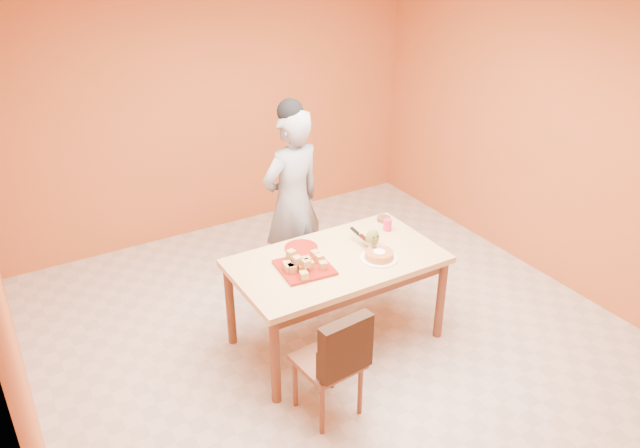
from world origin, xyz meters
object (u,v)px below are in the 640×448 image
egg_ornament (372,238)px  magenta_glass (388,225)px  red_dinner_plate (301,248)px  dining_table (337,269)px  dining_chair (329,360)px  checker_tin (384,219)px  person (292,202)px  sponge_cake (379,255)px  pastry_platter (305,267)px

egg_ornament → magenta_glass: bearing=7.4°
red_dinner_plate → dining_table: bearing=-59.4°
dining_chair → checker_tin: size_ratio=7.63×
egg_ornament → checker_tin: size_ratio=1.29×
dining_chair → egg_ornament: egg_ornament is taller
dining_chair → person: (0.57, 1.56, 0.40)m
person → red_dinner_plate: (-0.26, -0.62, -0.08)m
egg_ornament → magenta_glass: 0.31m
person → sponge_cake: bearing=88.3°
sponge_cake → person: bearing=99.3°
checker_tin → person: bearing=136.2°
red_dinner_plate → magenta_glass: bearing=-7.0°
sponge_cake → dining_table: bearing=147.8°
dining_chair → egg_ornament: 1.13m
person → checker_tin: bearing=125.2°
dining_table → magenta_glass: bearing=16.3°
dining_table → person: (0.10, 0.89, 0.18)m
person → sponge_cake: 1.08m
egg_ornament → red_dinner_plate: bearing=130.7°
person → red_dinner_plate: bearing=56.5°
pastry_platter → sponge_cake: sponge_cake is taller
sponge_cake → checker_tin: bearing=51.1°
dining_chair → pastry_platter: bearing=69.4°
person → red_dinner_plate: size_ratio=6.52×
dining_table → person: 0.92m
sponge_cake → magenta_glass: magenta_glass is taller
dining_table → egg_ornament: 0.38m
dining_chair → red_dinner_plate: 1.04m
dining_chair → person: bearing=65.1°
egg_ornament → checker_tin: bearing=19.5°
sponge_cake → egg_ornament: bearing=70.1°
dining_table → egg_ornament: (0.34, 0.02, 0.17)m
dining_chair → magenta_glass: size_ratio=8.92×
red_dinner_plate → magenta_glass: 0.77m
dining_table → sponge_cake: bearing=-32.2°
dining_table → checker_tin: size_ratio=14.06×
magenta_glass → checker_tin: magenta_glass is taller
dining_chair → sponge_cake: dining_chair is taller
red_dinner_plate → sponge_cake: size_ratio=1.18×
magenta_glass → sponge_cake: bearing=-133.6°
magenta_glass → checker_tin: size_ratio=0.86×
dining_chair → person: 1.70m
pastry_platter → checker_tin: bearing=19.4°
dining_table → checker_tin: 0.77m
dining_chair → checker_tin: 1.56m
pastry_platter → red_dinner_plate: 0.30m
red_dinner_plate → checker_tin: bearing=4.3°
sponge_cake → magenta_glass: size_ratio=2.25×
egg_ornament → dining_table: bearing=160.7°
sponge_cake → egg_ornament: size_ratio=1.49×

